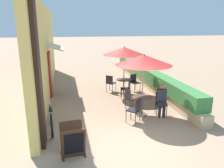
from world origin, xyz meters
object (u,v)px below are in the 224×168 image
at_px(cafe_chair_near_right, 130,97).
at_px(coffee_cup_near, 139,96).
at_px(cafe_chair_mid_left, 110,82).
at_px(bicycle_leaning, 51,119).
at_px(patio_umbrella_near, 144,60).
at_px(cafe_chair_near_back, 135,109).
at_px(seated_patron_near_left, 162,98).
at_px(cafe_chair_mid_back, 134,81).
at_px(patio_table_mid, 124,83).
at_px(patio_umbrella_mid, 124,51).
at_px(cafe_chair_mid_right, 127,87).
at_px(coffee_cup_mid, 123,79).
at_px(menu_board, 73,140).
at_px(cafe_chair_near_left, 161,102).
at_px(patio_table_near, 142,102).

height_order(cafe_chair_near_right, coffee_cup_near, cafe_chair_near_right).
xyz_separation_m(cafe_chair_mid_left, bicycle_leaning, (-2.72, -3.68, -0.14)).
xyz_separation_m(patio_umbrella_near, coffee_cup_near, (-0.13, -0.01, -1.34)).
height_order(cafe_chair_near_back, cafe_chair_mid_left, same).
xyz_separation_m(seated_patron_near_left, cafe_chair_mid_back, (0.01, 3.30, -0.17)).
bearing_deg(patio_table_mid, bicycle_leaning, -135.40).
bearing_deg(patio_umbrella_mid, cafe_chair_mid_right, -94.34).
bearing_deg(patio_umbrella_near, cafe_chair_mid_left, 99.76).
relative_size(cafe_chair_mid_left, bicycle_leaning, 0.51).
height_order(coffee_cup_mid, menu_board, menu_board).
relative_size(coffee_cup_near, patio_umbrella_mid, 0.04).
relative_size(cafe_chair_near_left, cafe_chair_mid_right, 1.00).
xyz_separation_m(cafe_chair_near_back, patio_table_mid, (0.50, 3.34, 0.00)).
bearing_deg(cafe_chair_mid_right, cafe_chair_mid_left, 36.08).
height_order(patio_table_near, cafe_chair_near_left, cafe_chair_near_left).
xyz_separation_m(cafe_chair_near_right, cafe_chair_near_back, (-0.19, -1.24, 0.00)).
distance_m(coffee_cup_near, menu_board, 3.30).
bearing_deg(seated_patron_near_left, patio_table_mid, -63.35).
height_order(cafe_chair_near_right, patio_table_mid, cafe_chair_near_right).
height_order(cafe_chair_mid_back, coffee_cup_mid, cafe_chair_mid_back).
distance_m(patio_umbrella_near, coffee_cup_mid, 3.03).
height_order(cafe_chair_mid_left, bicycle_leaning, cafe_chair_mid_left).
bearing_deg(cafe_chair_mid_left, menu_board, -71.28).
xyz_separation_m(cafe_chair_near_left, cafe_chair_mid_right, (-0.72, 2.16, 0.00)).
relative_size(cafe_chair_mid_right, bicycle_leaning, 0.51).
relative_size(patio_table_near, seated_patron_near_left, 0.60).
relative_size(cafe_chair_mid_right, coffee_cup_mid, 9.67).
height_order(cafe_chair_near_back, bicycle_leaning, cafe_chair_near_back).
bearing_deg(cafe_chair_near_right, cafe_chair_mid_right, 154.05).
bearing_deg(patio_umbrella_near, cafe_chair_near_back, -128.54).
bearing_deg(bicycle_leaning, seated_patron_near_left, -0.61).
distance_m(patio_umbrella_near, cafe_chair_near_left, 1.75).
height_order(coffee_cup_near, cafe_chair_mid_left, cafe_chair_mid_left).
height_order(cafe_chair_near_left, patio_umbrella_mid, patio_umbrella_mid).
relative_size(patio_umbrella_mid, coffee_cup_mid, 26.04).
distance_m(patio_umbrella_mid, menu_board, 5.83).
distance_m(coffee_cup_mid, bicycle_leaning, 4.59).
bearing_deg(cafe_chair_near_left, bicycle_leaning, 20.26).
relative_size(coffee_cup_near, bicycle_leaning, 0.05).
relative_size(seated_patron_near_left, coffee_cup_near, 13.89).
bearing_deg(coffee_cup_near, patio_umbrella_mid, 86.36).
relative_size(cafe_chair_near_back, cafe_chair_mid_back, 1.00).
bearing_deg(cafe_chair_near_right, cafe_chair_mid_left, 171.06).
bearing_deg(cafe_chair_near_right, bicycle_leaning, -84.09).
height_order(patio_table_mid, cafe_chair_mid_right, cafe_chair_mid_right).
bearing_deg(coffee_cup_mid, cafe_chair_mid_left, 138.47).
relative_size(patio_umbrella_mid, menu_board, 2.77).
height_order(patio_umbrella_mid, cafe_chair_mid_left, patio_umbrella_mid).
height_order(patio_umbrella_mid, bicycle_leaning, patio_umbrella_mid).
relative_size(patio_table_near, cafe_chair_mid_back, 0.87).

